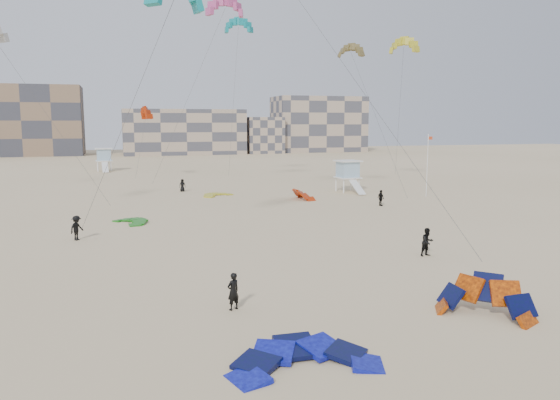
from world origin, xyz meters
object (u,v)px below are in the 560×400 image
object	(u,v)px
kite_ground_orange	(484,316)
lifeguard_tower_near	(348,176)
kite_ground_blue	(304,365)
kitesurfer_main	(233,291)

from	to	relation	value
kite_ground_orange	lifeguard_tower_near	size ratio (longest dim) A/B	0.81
kite_ground_orange	kite_ground_blue	bearing A→B (deg)	-119.50
kitesurfer_main	lifeguard_tower_near	world-z (taller)	lifeguard_tower_near
kite_ground_orange	kitesurfer_main	world-z (taller)	kite_ground_orange
lifeguard_tower_near	kitesurfer_main	bearing A→B (deg)	-124.35
kite_ground_blue	kite_ground_orange	bearing A→B (deg)	15.97
kitesurfer_main	kite_ground_orange	bearing A→B (deg)	132.38
kitesurfer_main	lifeguard_tower_near	size ratio (longest dim) A/B	0.32
kite_ground_orange	kitesurfer_main	xyz separation A→B (m)	(-10.59, 3.96, 0.88)
kite_ground_orange	kitesurfer_main	distance (m)	11.34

